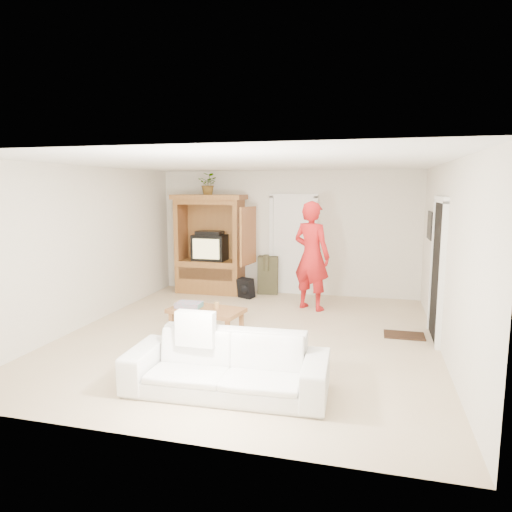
% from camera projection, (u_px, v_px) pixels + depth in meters
% --- Properties ---
extents(floor, '(6.00, 6.00, 0.00)m').
position_uv_depth(floor, '(249.00, 336.00, 6.98)').
color(floor, tan).
rests_on(floor, ground).
extents(ceiling, '(6.00, 6.00, 0.00)m').
position_uv_depth(ceiling, '(249.00, 163.00, 6.59)').
color(ceiling, white).
rests_on(ceiling, floor).
extents(wall_back, '(5.50, 0.00, 5.50)m').
position_uv_depth(wall_back, '(287.00, 233.00, 9.66)').
color(wall_back, silver).
rests_on(wall_back, floor).
extents(wall_front, '(5.50, 0.00, 5.50)m').
position_uv_depth(wall_front, '(156.00, 300.00, 3.91)').
color(wall_front, silver).
rests_on(wall_front, floor).
extents(wall_left, '(0.00, 6.00, 6.00)m').
position_uv_depth(wall_left, '(87.00, 246.00, 7.47)').
color(wall_left, silver).
rests_on(wall_left, floor).
extents(wall_right, '(0.00, 6.00, 6.00)m').
position_uv_depth(wall_right, '(447.00, 259.00, 6.10)').
color(wall_right, silver).
rests_on(wall_right, floor).
extents(armoire, '(1.82, 1.14, 2.10)m').
position_uv_depth(armoire, '(211.00, 251.00, 9.78)').
color(armoire, olive).
rests_on(armoire, floor).
extents(door_back, '(0.85, 0.05, 2.04)m').
position_uv_depth(door_back, '(293.00, 246.00, 9.63)').
color(door_back, white).
rests_on(door_back, floor).
extents(doorway_right, '(0.05, 0.90, 2.04)m').
position_uv_depth(doorway_right, '(438.00, 272.00, 6.73)').
color(doorway_right, black).
rests_on(doorway_right, floor).
extents(framed_picture, '(0.03, 0.60, 0.48)m').
position_uv_depth(framed_picture, '(430.00, 225.00, 7.88)').
color(framed_picture, black).
rests_on(framed_picture, wall_right).
extents(doormat, '(0.60, 0.40, 0.02)m').
position_uv_depth(doormat, '(404.00, 335.00, 6.98)').
color(doormat, '#382316').
rests_on(doormat, floor).
extents(plant, '(0.42, 0.37, 0.44)m').
position_uv_depth(plant, '(209.00, 184.00, 9.55)').
color(plant, '#4C7238').
rests_on(plant, armoire).
extents(man, '(0.87, 0.74, 2.01)m').
position_uv_depth(man, '(312.00, 256.00, 8.39)').
color(man, red).
rests_on(man, floor).
extents(sofa, '(2.25, 0.95, 0.65)m').
position_uv_depth(sofa, '(227.00, 364.00, 5.03)').
color(sofa, silver).
rests_on(sofa, floor).
extents(coffee_table, '(1.20, 0.78, 0.42)m').
position_uv_depth(coffee_table, '(206.00, 312.00, 6.98)').
color(coffee_table, olive).
rests_on(coffee_table, floor).
extents(towel, '(0.38, 0.29, 0.08)m').
position_uv_depth(towel, '(189.00, 305.00, 7.04)').
color(towel, '#DD497A').
rests_on(towel, coffee_table).
extents(candle, '(0.08, 0.08, 0.10)m').
position_uv_depth(candle, '(217.00, 305.00, 6.98)').
color(candle, tan).
rests_on(candle, coffee_table).
extents(backpack_black, '(0.37, 0.30, 0.39)m').
position_uv_depth(backpack_black, '(246.00, 289.00, 9.34)').
color(backpack_black, black).
rests_on(backpack_black, floor).
extents(backpack_olive, '(0.46, 0.37, 0.80)m').
position_uv_depth(backpack_olive, '(268.00, 275.00, 9.74)').
color(backpack_olive, '#47442B').
rests_on(backpack_olive, floor).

